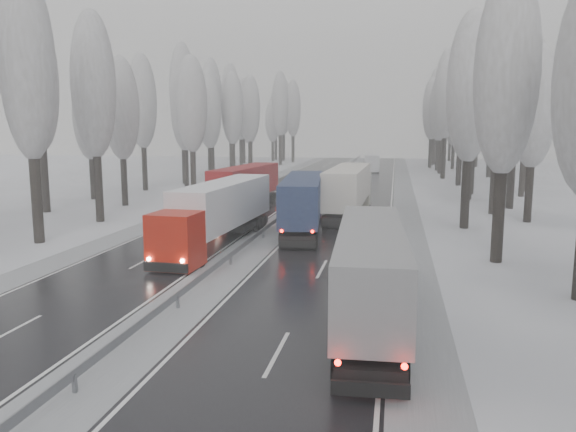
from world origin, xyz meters
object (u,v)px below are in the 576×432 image
(truck_red_white, at_px, (219,209))
(box_truck_distant, at_px, (372,163))
(truck_red_red, at_px, (242,185))
(truck_blue_box, at_px, (303,199))
(truck_cream_box, at_px, (349,187))
(truck_grey_tarp, at_px, (370,263))

(truck_red_white, bearing_deg, box_truck_distant, 86.79)
(box_truck_distant, relative_size, truck_red_red, 0.51)
(box_truck_distant, distance_m, truck_red_white, 67.05)
(truck_red_white, xyz_separation_m, truck_red_red, (-2.83, 15.69, -0.02))
(box_truck_distant, height_order, truck_red_red, truck_red_red)
(truck_red_white, bearing_deg, truck_blue_box, 57.25)
(truck_blue_box, xyz_separation_m, truck_red_red, (-7.44, 9.28, -0.03))
(box_truck_distant, relative_size, truck_red_white, 0.50)
(truck_cream_box, distance_m, truck_red_red, 10.40)
(truck_cream_box, xyz_separation_m, truck_red_white, (-7.46, -14.17, -0.15))
(truck_cream_box, height_order, box_truck_distant, truck_cream_box)
(truck_grey_tarp, bearing_deg, truck_cream_box, 93.59)
(truck_cream_box, bearing_deg, truck_red_red, 173.06)
(truck_grey_tarp, distance_m, truck_red_white, 16.47)
(truck_red_red, bearing_deg, truck_cream_box, -3.19)
(truck_blue_box, relative_size, box_truck_distant, 1.99)
(truck_cream_box, xyz_separation_m, box_truck_distant, (-0.26, 52.49, -1.03))
(box_truck_distant, xyz_separation_m, truck_red_red, (-10.02, -50.97, 0.86))
(truck_blue_box, height_order, truck_cream_box, truck_cream_box)
(truck_red_white, relative_size, truck_red_red, 1.01)
(truck_grey_tarp, xyz_separation_m, truck_red_white, (-10.50, 12.69, 0.13))
(truck_grey_tarp, xyz_separation_m, truck_red_red, (-13.33, 28.37, 0.10))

